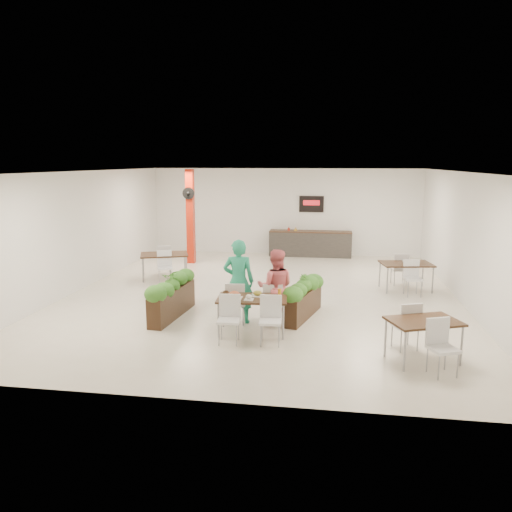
{
  "coord_description": "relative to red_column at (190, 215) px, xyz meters",
  "views": [
    {
      "loc": [
        1.78,
        -12.59,
        3.46
      ],
      "look_at": [
        -0.1,
        -0.35,
        1.1
      ],
      "focal_mm": 35.0,
      "sensor_mm": 36.0,
      "label": 1
    }
  ],
  "objects": [
    {
      "name": "ground",
      "position": [
        3.0,
        -3.79,
        -1.64
      ],
      "size": [
        12.0,
        12.0,
        0.0
      ],
      "primitive_type": "plane",
      "color": "beige",
      "rests_on": "ground"
    },
    {
      "name": "room_shell",
      "position": [
        3.0,
        -3.79,
        0.36
      ],
      "size": [
        10.1,
        12.1,
        3.22
      ],
      "color": "white",
      "rests_on": "ground"
    },
    {
      "name": "red_column",
      "position": [
        0.0,
        0.0,
        0.0
      ],
      "size": [
        0.4,
        0.41,
        3.2
      ],
      "color": "#B6210C",
      "rests_on": "ground"
    },
    {
      "name": "service_counter",
      "position": [
        4.0,
        1.86,
        -1.15
      ],
      "size": [
        3.0,
        0.64,
        2.2
      ],
      "color": "#2B2826",
      "rests_on": "ground"
    },
    {
      "name": "main_table",
      "position": [
        3.21,
        -6.78,
        -1.01
      ],
      "size": [
        1.46,
        1.71,
        0.92
      ],
      "rotation": [
        0.0,
        0.0,
        0.07
      ],
      "color": "black",
      "rests_on": "ground"
    },
    {
      "name": "diner_man",
      "position": [
        2.82,
        -6.12,
        -0.73
      ],
      "size": [
        0.7,
        0.49,
        1.83
      ],
      "primitive_type": "imported",
      "rotation": [
        0.0,
        0.0,
        3.22
      ],
      "color": "#25A479",
      "rests_on": "ground"
    },
    {
      "name": "diner_woman",
      "position": [
        3.62,
        -6.12,
        -0.82
      ],
      "size": [
        0.84,
        0.68,
        1.64
      ],
      "primitive_type": "imported",
      "rotation": [
        0.0,
        0.0,
        3.22
      ],
      "color": "#DF636A",
      "rests_on": "ground"
    },
    {
      "name": "planter_left",
      "position": [
        1.27,
        -5.96,
        -1.12
      ],
      "size": [
        0.55,
        2.06,
        1.08
      ],
      "rotation": [
        0.0,
        0.0,
        1.48
      ],
      "color": "black",
      "rests_on": "ground"
    },
    {
      "name": "planter_right",
      "position": [
        4.19,
        -5.57,
        -1.15
      ],
      "size": [
        0.78,
        1.85,
        0.99
      ],
      "rotation": [
        0.0,
        0.0,
        1.32
      ],
      "color": "black",
      "rests_on": "ground"
    },
    {
      "name": "side_table_a",
      "position": [
        -0.14,
        -2.4,
        -1.0
      ],
      "size": [
        1.6,
        1.67,
        0.92
      ],
      "rotation": [
        0.0,
        0.0,
        0.35
      ],
      "color": "black",
      "rests_on": "ground"
    },
    {
      "name": "side_table_b",
      "position": [
        6.79,
        -2.71,
        -1.0
      ],
      "size": [
        1.46,
        1.67,
        0.92
      ],
      "rotation": [
        0.0,
        0.0,
        0.17
      ],
      "color": "black",
      "rests_on": "ground"
    },
    {
      "name": "side_table_c",
      "position": [
        6.4,
        -7.76,
        -1.02
      ],
      "size": [
        1.4,
        1.66,
        0.92
      ],
      "rotation": [
        0.0,
        0.0,
        0.38
      ],
      "color": "black",
      "rests_on": "ground"
    }
  ]
}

